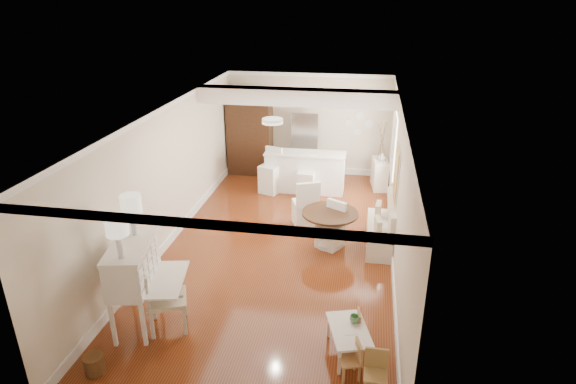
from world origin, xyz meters
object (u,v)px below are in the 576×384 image
(dining_table, at_px, (329,229))
(pantry_cabinet, at_px, (250,134))
(breakfast_counter, at_px, (305,172))
(secretary_bureau, at_px, (135,286))
(gustavian_armchair, at_px, (167,298))
(sideboard, at_px, (379,174))
(wicker_basket, at_px, (94,364))
(slip_chair_near, at_px, (331,226))
(fridge, at_px, (318,146))
(kids_chair_b, at_px, (351,326))
(kids_table, at_px, (349,341))
(kids_chair_c, at_px, (376,374))
(slip_chair_far, at_px, (306,202))
(kids_chair_a, at_px, (350,360))
(bar_stool_right, at_px, (306,177))
(bar_stool_left, at_px, (270,171))

(dining_table, xyz_separation_m, pantry_cabinet, (-2.59, 3.95, 0.77))
(breakfast_counter, xyz_separation_m, pantry_cabinet, (-1.70, 1.08, 0.63))
(secretary_bureau, distance_m, gustavian_armchair, 0.52)
(sideboard, bearing_deg, wicker_basket, -124.03)
(slip_chair_near, bearing_deg, sideboard, 103.80)
(gustavian_armchair, xyz_separation_m, fridge, (1.51, 6.87, 0.37))
(breakfast_counter, bearing_deg, secretary_bureau, -107.14)
(dining_table, height_order, sideboard, dining_table)
(secretary_bureau, xyz_separation_m, sideboard, (3.70, 6.38, -0.32))
(gustavian_armchair, bearing_deg, secretary_bureau, 70.53)
(slip_chair_near, xyz_separation_m, fridge, (-0.71, 3.92, 0.43))
(kids_chair_b, relative_size, breakfast_counter, 0.26)
(gustavian_armchair, relative_size, sideboard, 1.33)
(kids_table, height_order, sideboard, sideboard)
(kids_table, relative_size, breakfast_counter, 0.42)
(wicker_basket, distance_m, breakfast_counter, 7.19)
(kids_chair_c, distance_m, slip_chair_near, 3.89)
(slip_chair_far, distance_m, pantry_cabinet, 3.69)
(sideboard, bearing_deg, kids_chair_a, -100.24)
(kids_chair_b, relative_size, dining_table, 0.49)
(kids_chair_a, relative_size, breakfast_counter, 0.28)
(secretary_bureau, distance_m, kids_chair_b, 3.29)
(kids_table, height_order, kids_chair_c, kids_chair_c)
(sideboard, bearing_deg, kids_chair_c, -97.45)
(kids_chair_b, bearing_deg, dining_table, -176.31)
(secretary_bureau, height_order, gustavian_armchair, secretary_bureau)
(kids_chair_c, distance_m, pantry_cabinet, 8.53)
(kids_table, xyz_separation_m, breakfast_counter, (-1.45, 5.96, 0.30))
(gustavian_armchair, distance_m, pantry_cabinet, 6.94)
(slip_chair_near, height_order, fridge, fridge)
(gustavian_armchair, relative_size, slip_chair_near, 1.12)
(kids_chair_b, height_order, bar_stool_right, bar_stool_right)
(kids_chair_c, relative_size, bar_stool_right, 0.60)
(kids_chair_a, bearing_deg, sideboard, 158.49)
(slip_chair_far, height_order, breakfast_counter, slip_chair_far)
(gustavian_armchair, relative_size, dining_table, 0.95)
(secretary_bureau, bearing_deg, fridge, 62.67)
(kids_table, height_order, kids_chair_a, kids_chair_a)
(kids_chair_b, height_order, kids_chair_c, kids_chair_c)
(dining_table, bearing_deg, kids_chair_b, -78.68)
(slip_chair_near, xyz_separation_m, slip_chair_far, (-0.63, 0.89, 0.07))
(bar_stool_left, bearing_deg, fridge, 70.81)
(breakfast_counter, height_order, pantry_cabinet, pantry_cabinet)
(kids_chair_b, bearing_deg, kids_table, -10.83)
(slip_chair_near, relative_size, bar_stool_left, 0.81)
(dining_table, bearing_deg, slip_chair_far, 124.26)
(gustavian_armchair, xyz_separation_m, bar_stool_right, (1.39, 5.45, -0.01))
(kids_chair_c, distance_m, dining_table, 3.89)
(kids_table, relative_size, slip_chair_far, 0.78)
(gustavian_armchair, bearing_deg, wicker_basket, 128.58)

